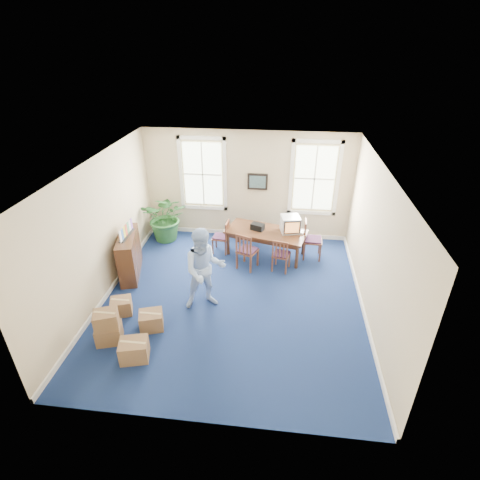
# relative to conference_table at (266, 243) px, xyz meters

# --- Properties ---
(floor) EXTENTS (6.50, 6.50, 0.00)m
(floor) POSITION_rel_conference_table_xyz_m (-0.65, -2.12, -0.37)
(floor) COLOR navy
(floor) RESTS_ON ground
(ceiling) EXTENTS (6.50, 6.50, 0.00)m
(ceiling) POSITION_rel_conference_table_xyz_m (-0.65, -2.12, 2.83)
(ceiling) COLOR white
(ceiling) RESTS_ON ground
(wall_back) EXTENTS (6.50, 0.00, 6.50)m
(wall_back) POSITION_rel_conference_table_xyz_m (-0.65, 1.13, 1.23)
(wall_back) COLOR #CBB690
(wall_back) RESTS_ON ground
(wall_front) EXTENTS (6.50, 0.00, 6.50)m
(wall_front) POSITION_rel_conference_table_xyz_m (-0.65, -5.37, 1.23)
(wall_front) COLOR #CBB690
(wall_front) RESTS_ON ground
(wall_left) EXTENTS (0.00, 6.50, 6.50)m
(wall_left) POSITION_rel_conference_table_xyz_m (-3.65, -2.12, 1.23)
(wall_left) COLOR #CBB690
(wall_left) RESTS_ON ground
(wall_right) EXTENTS (0.00, 6.50, 6.50)m
(wall_right) POSITION_rel_conference_table_xyz_m (2.35, -2.12, 1.23)
(wall_right) COLOR #CBB690
(wall_right) RESTS_ON ground
(baseboard_back) EXTENTS (6.00, 0.04, 0.12)m
(baseboard_back) POSITION_rel_conference_table_xyz_m (-0.65, 1.10, -0.31)
(baseboard_back) COLOR white
(baseboard_back) RESTS_ON ground
(baseboard_left) EXTENTS (0.04, 6.50, 0.12)m
(baseboard_left) POSITION_rel_conference_table_xyz_m (-3.62, -2.12, -0.31)
(baseboard_left) COLOR white
(baseboard_left) RESTS_ON ground
(baseboard_right) EXTENTS (0.04, 6.50, 0.12)m
(baseboard_right) POSITION_rel_conference_table_xyz_m (2.32, -2.12, -0.31)
(baseboard_right) COLOR white
(baseboard_right) RESTS_ON ground
(window_left) EXTENTS (1.40, 0.12, 2.20)m
(window_left) POSITION_rel_conference_table_xyz_m (-1.95, 1.11, 1.53)
(window_left) COLOR white
(window_left) RESTS_ON ground
(window_right) EXTENTS (1.40, 0.12, 2.20)m
(window_right) POSITION_rel_conference_table_xyz_m (1.25, 1.11, 1.53)
(window_right) COLOR white
(window_right) RESTS_ON ground
(wall_picture) EXTENTS (0.58, 0.06, 0.48)m
(wall_picture) POSITION_rel_conference_table_xyz_m (-0.35, 1.08, 1.38)
(wall_picture) COLOR black
(wall_picture) RESTS_ON ground
(conference_table) EXTENTS (2.34, 1.50, 0.74)m
(conference_table) POSITION_rel_conference_table_xyz_m (0.00, 0.00, 0.00)
(conference_table) COLOR #4C2B19
(conference_table) RESTS_ON ground
(crt_tv) EXTENTS (0.59, 0.62, 0.44)m
(crt_tv) POSITION_rel_conference_table_xyz_m (0.64, 0.05, 0.59)
(crt_tv) COLOR #B7B7BC
(crt_tv) RESTS_ON conference_table
(game_console) EXTENTS (0.20, 0.23, 0.05)m
(game_console) POSITION_rel_conference_table_xyz_m (0.93, 0.00, 0.39)
(game_console) COLOR white
(game_console) RESTS_ON conference_table
(equipment_bag) EXTENTS (0.41, 0.34, 0.17)m
(equipment_bag) POSITION_rel_conference_table_xyz_m (-0.25, 0.05, 0.46)
(equipment_bag) COLOR black
(equipment_bag) RESTS_ON conference_table
(chair_near_left) EXTENTS (0.62, 0.62, 1.05)m
(chair_near_left) POSITION_rel_conference_table_xyz_m (-0.44, -0.74, 0.16)
(chair_near_left) COLOR brown
(chair_near_left) RESTS_ON ground
(chair_near_right) EXTENTS (0.51, 0.51, 0.94)m
(chair_near_right) POSITION_rel_conference_table_xyz_m (0.44, -0.74, 0.10)
(chair_near_right) COLOR brown
(chair_near_right) RESTS_ON ground
(chair_end_left) EXTENTS (0.47, 0.47, 0.96)m
(chair_end_left) POSITION_rel_conference_table_xyz_m (-1.28, 0.00, 0.11)
(chair_end_left) COLOR brown
(chair_end_left) RESTS_ON ground
(chair_end_right) EXTENTS (0.51, 0.51, 1.11)m
(chair_end_right) POSITION_rel_conference_table_xyz_m (1.28, 0.00, 0.18)
(chair_end_right) COLOR brown
(chair_end_right) RESTS_ON ground
(man) EXTENTS (1.13, 1.00, 1.94)m
(man) POSITION_rel_conference_table_xyz_m (-1.22, -2.42, 0.60)
(man) COLOR #A6C6F8
(man) RESTS_ON ground
(credenza) EXTENTS (0.76, 1.48, 1.12)m
(credenza) POSITION_rel_conference_table_xyz_m (-3.40, -1.37, 0.19)
(credenza) COLOR #4C2B19
(credenza) RESTS_ON ground
(brochure_rack) EXTENTS (0.41, 0.70, 0.31)m
(brochure_rack) POSITION_rel_conference_table_xyz_m (-3.38, -1.37, 0.91)
(brochure_rack) COLOR #99999E
(brochure_rack) RESTS_ON credenza
(potted_plant) EXTENTS (1.35, 1.19, 1.47)m
(potted_plant) POSITION_rel_conference_table_xyz_m (-2.98, 0.54, 0.37)
(potted_plant) COLOR #245926
(potted_plant) RESTS_ON ground
(cardboard_boxes) EXTENTS (1.66, 1.66, 0.77)m
(cardboard_boxes) POSITION_rel_conference_table_xyz_m (-2.74, -3.70, 0.01)
(cardboard_boxes) COLOR olive
(cardboard_boxes) RESTS_ON ground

